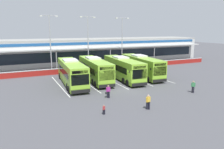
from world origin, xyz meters
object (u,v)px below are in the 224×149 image
(coach_bus_right_centre, at_px, (141,67))
(pedestrian_with_handbag, at_px, (108,91))
(coach_bus_centre, at_px, (123,69))
(coach_bus_leftmost, at_px, (72,73))
(lamp_post_centre, at_px, (88,40))
(lamp_post_west, at_px, (50,40))
(coach_bus_left_centre, at_px, (95,70))
(pedestrian_near_bin, at_px, (148,101))
(pedestrian_child, at_px, (104,109))
(pedestrian_in_dark_coat, at_px, (193,86))
(lamp_post_east, at_px, (122,39))

(coach_bus_right_centre, relative_size, pedestrian_with_handbag, 7.59)
(coach_bus_centre, bearing_deg, coach_bus_right_centre, 9.21)
(coach_bus_leftmost, xyz_separation_m, lamp_post_centre, (6.35, 10.64, 4.50))
(coach_bus_right_centre, distance_m, lamp_post_west, 17.79)
(coach_bus_left_centre, height_order, pedestrian_near_bin, coach_bus_left_centre)
(coach_bus_centre, height_order, lamp_post_west, lamp_post_west)
(coach_bus_centre, height_order, coach_bus_right_centre, same)
(pedestrian_with_handbag, distance_m, lamp_post_centre, 20.24)
(coach_bus_right_centre, bearing_deg, coach_bus_leftmost, -177.65)
(pedestrian_child, distance_m, lamp_post_west, 24.22)
(pedestrian_child, bearing_deg, coach_bus_leftmost, 89.20)
(coach_bus_centre, distance_m, pedestrian_child, 15.79)
(coach_bus_left_centre, distance_m, lamp_post_west, 11.68)
(pedestrian_in_dark_coat, distance_m, pedestrian_child, 13.88)
(pedestrian_with_handbag, xyz_separation_m, lamp_post_east, (12.35, 20.02, 5.43))
(coach_bus_centre, relative_size, pedestrian_in_dark_coat, 7.59)
(coach_bus_right_centre, bearing_deg, coach_bus_left_centre, 176.27)
(pedestrian_near_bin, bearing_deg, pedestrian_with_handbag, 112.93)
(pedestrian_in_dark_coat, bearing_deg, coach_bus_leftmost, 140.46)
(coach_bus_leftmost, distance_m, pedestrian_child, 13.16)
(coach_bus_right_centre, height_order, pedestrian_near_bin, coach_bus_right_centre)
(pedestrian_in_dark_coat, distance_m, lamp_post_centre, 23.62)
(coach_bus_leftmost, distance_m, coach_bus_left_centre, 4.30)
(coach_bus_centre, bearing_deg, pedestrian_child, -124.56)
(pedestrian_in_dark_coat, relative_size, pedestrian_near_bin, 1.00)
(coach_bus_right_centre, bearing_deg, lamp_post_centre, 122.66)
(coach_bus_leftmost, relative_size, pedestrian_in_dark_coat, 7.59)
(pedestrian_in_dark_coat, xyz_separation_m, pedestrian_child, (-13.74, -1.91, -0.33))
(coach_bus_left_centre, distance_m, pedestrian_child, 14.89)
(pedestrian_in_dark_coat, bearing_deg, pedestrian_with_handbag, 166.23)
(coach_bus_centre, bearing_deg, pedestrian_in_dark_coat, -66.46)
(pedestrian_with_handbag, xyz_separation_m, pedestrian_child, (-2.53, -4.65, -0.32))
(pedestrian_with_handbag, bearing_deg, pedestrian_child, -118.52)
(pedestrian_with_handbag, relative_size, lamp_post_west, 0.15)
(coach_bus_right_centre, bearing_deg, pedestrian_near_bin, -119.93)
(pedestrian_child, bearing_deg, lamp_post_centre, 74.60)
(pedestrian_with_handbag, height_order, pedestrian_child, pedestrian_with_handbag)
(pedestrian_child, distance_m, pedestrian_near_bin, 4.85)
(coach_bus_left_centre, xyz_separation_m, coach_bus_centre, (4.58, -1.23, 0.00))
(coach_bus_leftmost, xyz_separation_m, lamp_post_east, (14.70, 11.58, 4.50))
(coach_bus_right_centre, xyz_separation_m, pedestrian_with_handbag, (-10.49, -8.97, -0.93))
(pedestrian_near_bin, height_order, lamp_post_centre, lamp_post_centre)
(coach_bus_left_centre, bearing_deg, pedestrian_in_dark_coat, -52.59)
(coach_bus_centre, bearing_deg, coach_bus_leftmost, 179.10)
(pedestrian_child, height_order, pedestrian_near_bin, pedestrian_near_bin)
(lamp_post_centre, height_order, lamp_post_east, same)
(coach_bus_centre, height_order, pedestrian_in_dark_coat, coach_bus_centre)
(coach_bus_leftmost, relative_size, pedestrian_child, 12.25)
(pedestrian_child, bearing_deg, lamp_post_west, 92.59)
(coach_bus_centre, bearing_deg, coach_bus_left_centre, 164.98)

